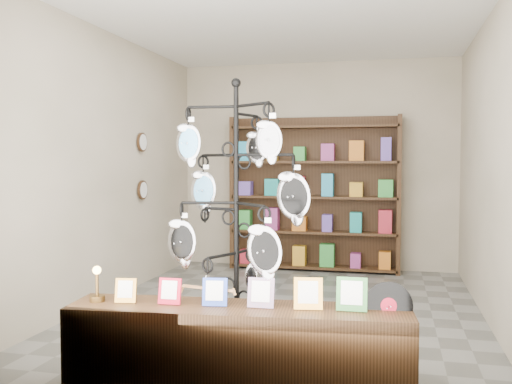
% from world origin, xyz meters
% --- Properties ---
extents(ground, '(5.00, 5.00, 0.00)m').
position_xyz_m(ground, '(0.00, 0.00, 0.00)').
color(ground, slate).
rests_on(ground, ground).
extents(room_envelope, '(5.00, 5.00, 5.00)m').
position_xyz_m(room_envelope, '(0.00, 0.00, 1.85)').
color(room_envelope, '#C3B29D').
rests_on(room_envelope, ground).
extents(display_tree, '(1.14, 1.12, 2.16)m').
position_xyz_m(display_tree, '(-0.01, -1.82, 1.25)').
color(display_tree, black).
rests_on(display_tree, ground).
extents(front_shelf, '(2.36, 0.69, 0.82)m').
position_xyz_m(front_shelf, '(0.09, -2.15, 0.29)').
color(front_shelf, black).
rests_on(front_shelf, ground).
extents(back_shelving, '(2.42, 0.36, 2.20)m').
position_xyz_m(back_shelving, '(0.00, 2.30, 1.03)').
color(back_shelving, black).
rests_on(back_shelving, ground).
extents(wall_clocks, '(0.03, 0.24, 0.84)m').
position_xyz_m(wall_clocks, '(-1.97, 0.80, 1.50)').
color(wall_clocks, black).
rests_on(wall_clocks, ground).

